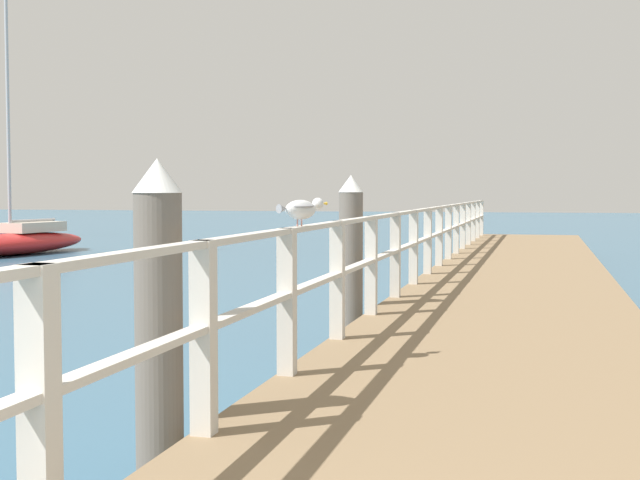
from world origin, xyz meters
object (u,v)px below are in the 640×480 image
Objects in this scene: dock_piling_near at (159,332)px; boat_0 at (18,241)px; seagull_foreground at (301,209)px; dock_piling_far at (351,262)px.

dock_piling_near is 0.26× the size of boat_0.
boat_0 is (-13.24, 16.57, -1.33)m from seagull_foreground.
seagull_foreground is at bearing -83.88° from dock_piling_far.
dock_piling_near and dock_piling_far have the same top height.
dock_piling_near reaches higher than seagull_foreground.
boat_0 reaches higher than dock_piling_near.
dock_piling_far is at bearing 131.01° from seagull_foreground.
dock_piling_far is at bearing 90.00° from dock_piling_near.
seagull_foreground is (0.38, -3.59, 0.69)m from dock_piling_far.
dock_piling_far is 3.67m from seagull_foreground.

